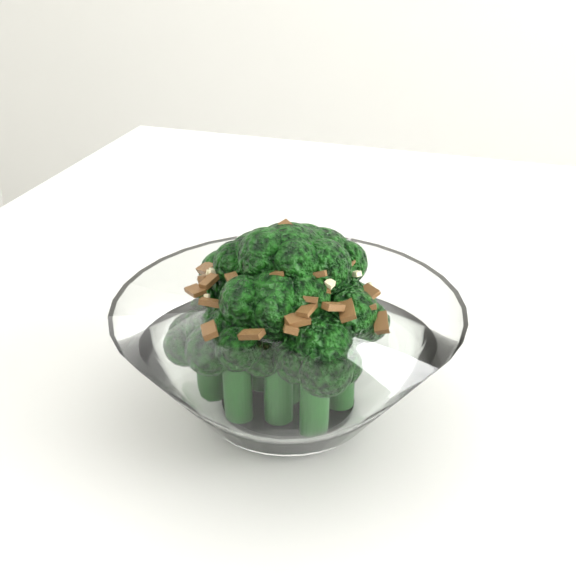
# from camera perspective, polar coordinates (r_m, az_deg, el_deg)

# --- Properties ---
(broccoli_dish) EXTENTS (0.20, 0.20, 0.13)m
(broccoli_dish) POSITION_cam_1_polar(r_m,az_deg,el_deg) (0.47, -0.12, -4.03)
(broccoli_dish) COLOR white
(broccoli_dish) RESTS_ON table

